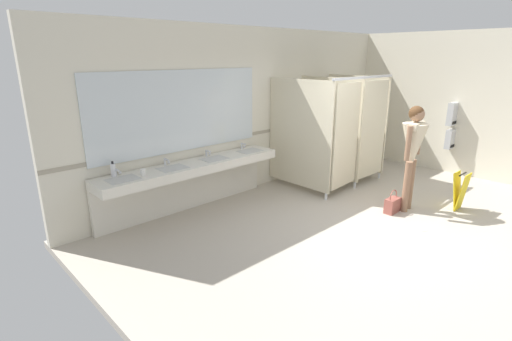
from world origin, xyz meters
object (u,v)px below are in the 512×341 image
object	(u,v)px
paper_cup	(143,172)
wet_floor_sign	(460,191)
soap_dispenser	(113,170)
person_standing	(413,145)
handbag	(392,205)
paper_towel_dispenser_lower	(451,139)
paper_towel_dispenser_upper	(453,114)

from	to	relation	value
paper_cup	wet_floor_sign	bearing A→B (deg)	-34.32
soap_dispenser	paper_cup	bearing A→B (deg)	-36.67
person_standing	handbag	size ratio (longest dim) A/B	4.38
paper_cup	person_standing	bearing A→B (deg)	-32.41
paper_towel_dispenser_lower	paper_towel_dispenser_upper	bearing A→B (deg)	90.00
handbag	paper_cup	bearing A→B (deg)	146.56
soap_dispenser	paper_towel_dispenser_lower	bearing A→B (deg)	-17.89
paper_towel_dispenser_lower	paper_cup	bearing A→B (deg)	163.25
person_standing	wet_floor_sign	world-z (taller)	person_standing
paper_towel_dispenser_upper	wet_floor_sign	world-z (taller)	paper_towel_dispenser_upper
paper_towel_dispenser_lower	person_standing	distance (m)	2.69
handbag	wet_floor_sign	size ratio (longest dim) A/B	0.62
wet_floor_sign	paper_towel_dispenser_upper	bearing A→B (deg)	26.34
wet_floor_sign	person_standing	bearing A→B (deg)	136.44
paper_cup	soap_dispenser	bearing A→B (deg)	143.33
wet_floor_sign	soap_dispenser	bearing A→B (deg)	145.51
soap_dispenser	paper_cup	xyz separation A→B (m)	(0.32, -0.24, -0.05)
person_standing	paper_towel_dispenser_lower	bearing A→B (deg)	8.09
soap_dispenser	handbag	bearing A→B (deg)	-33.74
paper_cup	wet_floor_sign	distance (m)	5.03
person_standing	soap_dispenser	size ratio (longest dim) A/B	7.71
person_standing	handbag	bearing A→B (deg)	161.00
paper_towel_dispenser_upper	soap_dispenser	size ratio (longest dim) A/B	2.12
person_standing	wet_floor_sign	xyz separation A→B (m)	(0.62, -0.59, -0.77)
paper_towel_dispenser_lower	soap_dispenser	bearing A→B (deg)	162.11
soap_dispenser	wet_floor_sign	world-z (taller)	soap_dispenser
paper_towel_dispenser_lower	soap_dispenser	world-z (taller)	soap_dispenser
paper_towel_dispenser_lower	wet_floor_sign	world-z (taller)	paper_towel_dispenser_lower
paper_cup	paper_towel_dispenser_upper	bearing A→B (deg)	-16.48
paper_towel_dispenser_upper	person_standing	world-z (taller)	person_standing
handbag	paper_towel_dispenser_upper	bearing A→B (deg)	6.05
paper_towel_dispenser_lower	handbag	world-z (taller)	paper_towel_dispenser_lower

